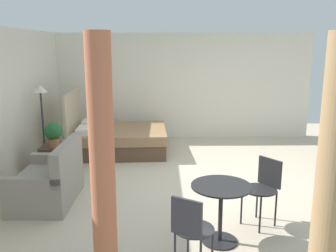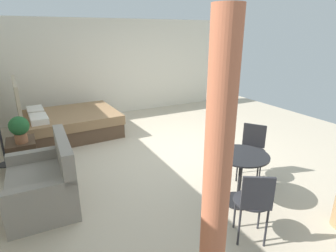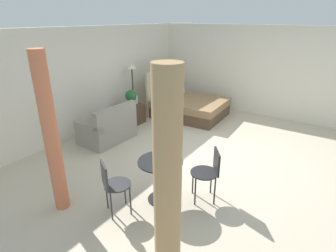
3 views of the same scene
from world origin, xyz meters
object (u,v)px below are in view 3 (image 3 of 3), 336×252
at_px(nightstand, 134,114).
at_px(cafe_chair_near_couch, 210,170).
at_px(balcony_table, 160,173).
at_px(cafe_chair_near_window, 112,182).
at_px(bed, 187,106).
at_px(couch, 109,129).
at_px(vase, 136,100).
at_px(floor_lamp, 132,78).
at_px(potted_plant, 131,97).

height_order(nightstand, cafe_chair_near_couch, cafe_chair_near_couch).
bearing_deg(balcony_table, cafe_chair_near_window, 148.59).
xyz_separation_m(bed, couch, (-2.58, 0.66, 0.00)).
relative_size(cafe_chair_near_window, cafe_chair_near_couch, 1.00).
bearing_deg(cafe_chair_near_couch, bed, 34.76).
distance_m(bed, nightstand, 1.65).
distance_m(nightstand, vase, 0.40).
xyz_separation_m(floor_lamp, cafe_chair_near_window, (-3.37, -2.48, -0.65)).
xyz_separation_m(potted_plant, floor_lamp, (0.46, 0.32, 0.40)).
bearing_deg(balcony_table, potted_plant, 48.44).
xyz_separation_m(nightstand, balcony_table, (-2.36, -2.58, 0.23)).
bearing_deg(couch, bed, -14.31).
bearing_deg(vase, floor_lamp, 52.18).
bearing_deg(bed, cafe_chair_near_couch, -145.24).
xyz_separation_m(bed, potted_plant, (-1.48, 0.88, 0.48)).
height_order(vase, balcony_table, vase).
bearing_deg(potted_plant, floor_lamp, 35.14).
bearing_deg(cafe_chair_near_window, nightstand, 35.89).
bearing_deg(bed, floor_lamp, 130.48).
height_order(couch, potted_plant, potted_plant).
relative_size(nightstand, cafe_chair_near_window, 0.63).
relative_size(bed, vase, 8.82).
bearing_deg(nightstand, floor_lamp, 39.76).
distance_m(floor_lamp, balcony_table, 4.01).
relative_size(potted_plant, cafe_chair_near_couch, 0.51).
relative_size(potted_plant, cafe_chair_near_window, 0.50).
relative_size(vase, balcony_table, 0.33).
bearing_deg(balcony_table, bed, 24.02).
xyz_separation_m(bed, nightstand, (-1.38, 0.91, -0.03)).
height_order(nightstand, vase, vase).
bearing_deg(potted_plant, cafe_chair_near_couch, -119.78).
relative_size(bed, balcony_table, 2.92).
bearing_deg(cafe_chair_near_couch, couch, 76.22).
relative_size(couch, floor_lamp, 0.79).
distance_m(couch, nightstand, 1.22).
relative_size(balcony_table, cafe_chair_near_window, 0.82).
xyz_separation_m(couch, potted_plant, (1.09, 0.23, 0.48)).
xyz_separation_m(couch, cafe_chair_near_window, (-1.82, -1.93, 0.23)).
xyz_separation_m(bed, balcony_table, (-3.75, -1.67, 0.20)).
distance_m(bed, cafe_chair_near_couch, 4.02).
bearing_deg(couch, nightstand, 11.89).
height_order(couch, floor_lamp, floor_lamp).
relative_size(couch, vase, 5.28).
bearing_deg(balcony_table, vase, 45.98).
height_order(nightstand, floor_lamp, floor_lamp).
bearing_deg(cafe_chair_near_window, potted_plant, 36.50).
distance_m(nightstand, cafe_chair_near_couch, 3.74).
height_order(floor_lamp, cafe_chair_near_couch, floor_lamp).
bearing_deg(cafe_chair_near_couch, nightstand, 59.07).
bearing_deg(nightstand, bed, -33.30).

